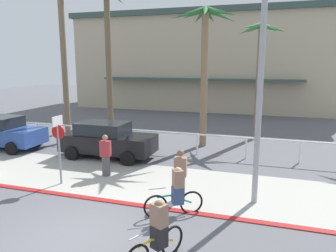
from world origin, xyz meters
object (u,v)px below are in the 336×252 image
(stop_sign_bike_lane, at_px, (59,140))
(palm_tree_2, at_px, (205,39))
(palm_tree_3, at_px, (260,53))
(palm_tree_0, at_px, (63,27))
(pedestrian_1, at_px, (180,177))
(palm_tree_1, at_px, (108,26))
(cyclist_teal_0, at_px, (176,193))
(car_blue_0, at_px, (1,132))
(streetlight_curb, at_px, (261,68))
(cyclist_yellow_1, at_px, (158,234))
(pedestrian_0, at_px, (106,157))
(car_black_1, at_px, (107,140))

(stop_sign_bike_lane, relative_size, palm_tree_2, 0.35)
(palm_tree_3, bearing_deg, palm_tree_0, -168.94)
(palm_tree_2, relative_size, pedestrian_1, 4.25)
(palm_tree_1, bearing_deg, stop_sign_bike_lane, -74.27)
(palm_tree_3, relative_size, pedestrian_1, 3.93)
(palm_tree_2, distance_m, cyclist_teal_0, 9.71)
(stop_sign_bike_lane, relative_size, palm_tree_1, 0.29)
(car_blue_0, bearing_deg, cyclist_teal_0, -22.77)
(streetlight_curb, xyz_separation_m, cyclist_yellow_1, (-1.89, -3.73, -3.58))
(stop_sign_bike_lane, xyz_separation_m, cyclist_yellow_1, (5.03, -3.47, -0.98))
(stop_sign_bike_lane, relative_size, cyclist_yellow_1, 1.54)
(stop_sign_bike_lane, height_order, palm_tree_1, palm_tree_1)
(palm_tree_1, xyz_separation_m, cyclist_yellow_1, (7.50, -12.22, -5.94))
(stop_sign_bike_lane, xyz_separation_m, palm_tree_3, (6.47, 10.13, 3.27))
(palm_tree_1, relative_size, pedestrian_1, 5.20)
(streetlight_curb, xyz_separation_m, car_blue_0, (-13.04, 3.21, -3.41))
(pedestrian_0, bearing_deg, palm_tree_3, 58.95)
(palm_tree_3, bearing_deg, pedestrian_0, -121.05)
(car_blue_0, relative_size, cyclist_yellow_1, 2.64)
(streetlight_curb, xyz_separation_m, pedestrian_1, (-2.33, -0.27, -3.49))
(cyclist_teal_0, xyz_separation_m, cyclist_yellow_1, (0.27, -2.37, 0.00))
(car_blue_0, xyz_separation_m, cyclist_teal_0, (10.88, -4.57, -0.18))
(palm_tree_0, relative_size, pedestrian_1, 5.53)
(pedestrian_1, bearing_deg, pedestrian_0, 158.95)
(streetlight_curb, distance_m, pedestrian_1, 4.20)
(palm_tree_1, xyz_separation_m, cyclist_teal_0, (7.23, -9.85, -5.94))
(palm_tree_1, relative_size, pedestrian_0, 5.28)
(palm_tree_2, bearing_deg, stop_sign_bike_lane, -117.83)
(streetlight_curb, height_order, palm_tree_0, palm_tree_0)
(streetlight_curb, distance_m, palm_tree_2, 7.74)
(cyclist_yellow_1, bearing_deg, pedestrian_1, 97.29)
(palm_tree_3, relative_size, car_black_1, 1.52)
(pedestrian_0, xyz_separation_m, pedestrian_1, (3.43, -1.32, 0.01))
(stop_sign_bike_lane, xyz_separation_m, streetlight_curb, (6.92, 0.26, 2.60))
(stop_sign_bike_lane, relative_size, palm_tree_3, 0.38)
(stop_sign_bike_lane, bearing_deg, pedestrian_1, -0.09)
(stop_sign_bike_lane, relative_size, pedestrian_1, 1.50)
(palm_tree_2, height_order, cyclist_yellow_1, palm_tree_2)
(stop_sign_bike_lane, relative_size, car_black_1, 0.58)
(palm_tree_3, distance_m, cyclist_teal_0, 12.12)
(palm_tree_1, xyz_separation_m, car_blue_0, (-3.65, -5.28, -5.76))
(palm_tree_0, relative_size, palm_tree_1, 1.06)
(car_blue_0, bearing_deg, stop_sign_bike_lane, -29.59)
(palm_tree_3, bearing_deg, cyclist_yellow_1, -96.03)
(streetlight_curb, distance_m, car_black_1, 8.44)
(streetlight_curb, distance_m, cyclist_teal_0, 4.39)
(stop_sign_bike_lane, distance_m, pedestrian_0, 1.97)
(stop_sign_bike_lane, distance_m, palm_tree_3, 12.46)
(pedestrian_1, bearing_deg, car_blue_0, 161.99)
(stop_sign_bike_lane, bearing_deg, palm_tree_3, 57.43)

